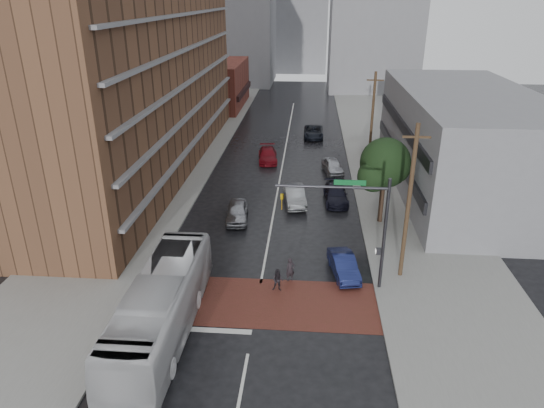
# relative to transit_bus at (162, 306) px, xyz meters

# --- Properties ---
(ground) EXTENTS (160.00, 160.00, 0.00)m
(ground) POSITION_rel_transit_bus_xyz_m (4.66, 2.65, -1.70)
(ground) COLOR black
(ground) RESTS_ON ground
(crosswalk) EXTENTS (14.00, 5.00, 0.02)m
(crosswalk) POSITION_rel_transit_bus_xyz_m (4.66, 3.15, -1.69)
(crosswalk) COLOR maroon
(crosswalk) RESTS_ON ground
(sidewalk_west) EXTENTS (9.00, 90.00, 0.15)m
(sidewalk_west) POSITION_rel_transit_bus_xyz_m (-6.84, 27.65, -1.62)
(sidewalk_west) COLOR gray
(sidewalk_west) RESTS_ON ground
(sidewalk_east) EXTENTS (9.00, 90.00, 0.15)m
(sidewalk_east) POSITION_rel_transit_bus_xyz_m (16.16, 27.65, -1.62)
(sidewalk_east) COLOR gray
(sidewalk_east) RESTS_ON ground
(apartment_block) EXTENTS (10.00, 44.00, 28.00)m
(apartment_block) POSITION_rel_transit_bus_xyz_m (-9.34, 26.65, 12.30)
(apartment_block) COLOR brown
(apartment_block) RESTS_ON ground
(storefront_west) EXTENTS (8.00, 16.00, 7.00)m
(storefront_west) POSITION_rel_transit_bus_xyz_m (-7.34, 56.65, 1.80)
(storefront_west) COLOR brown
(storefront_west) RESTS_ON ground
(building_east) EXTENTS (11.00, 26.00, 9.00)m
(building_east) POSITION_rel_transit_bus_xyz_m (21.16, 22.65, 2.80)
(building_east) COLOR gray
(building_east) RESTS_ON ground
(distant_tower_center) EXTENTS (12.00, 10.00, 24.00)m
(distant_tower_center) POSITION_rel_transit_bus_xyz_m (4.66, 97.65, 10.30)
(distant_tower_center) COLOR gray
(distant_tower_center) RESTS_ON ground
(street_tree) EXTENTS (4.20, 4.10, 6.90)m
(street_tree) POSITION_rel_transit_bus_xyz_m (13.18, 14.69, 3.04)
(street_tree) COLOR #332319
(street_tree) RESTS_ON ground
(signal_mast) EXTENTS (6.50, 0.30, 7.20)m
(signal_mast) POSITION_rel_transit_bus_xyz_m (10.51, 5.15, 3.04)
(signal_mast) COLOR #2D2D33
(signal_mast) RESTS_ON ground
(utility_pole_near) EXTENTS (1.60, 0.26, 10.00)m
(utility_pole_near) POSITION_rel_transit_bus_xyz_m (13.46, 6.65, 3.44)
(utility_pole_near) COLOR #473321
(utility_pole_near) RESTS_ON ground
(utility_pole_far) EXTENTS (1.60, 0.26, 10.00)m
(utility_pole_far) POSITION_rel_transit_bus_xyz_m (13.46, 26.65, 3.44)
(utility_pole_far) COLOR #473321
(utility_pole_far) RESTS_ON ground
(transit_bus) EXTENTS (2.85, 12.18, 3.39)m
(transit_bus) POSITION_rel_transit_bus_xyz_m (0.00, 0.00, 0.00)
(transit_bus) COLOR silver
(transit_bus) RESTS_ON ground
(pedestrian_a) EXTENTS (0.68, 0.58, 1.58)m
(pedestrian_a) POSITION_rel_transit_bus_xyz_m (6.48, 5.65, -0.91)
(pedestrian_a) COLOR black
(pedestrian_a) RESTS_ON ground
(pedestrian_b) EXTENTS (0.73, 0.59, 1.43)m
(pedestrian_b) POSITION_rel_transit_bus_xyz_m (5.78, 4.49, -0.98)
(pedestrian_b) COLOR black
(pedestrian_b) RESTS_ON ground
(car_travel_a) EXTENTS (2.09, 4.37, 1.44)m
(car_travel_a) POSITION_rel_transit_bus_xyz_m (1.85, 14.28, -0.98)
(car_travel_a) COLOR #9E9FA5
(car_travel_a) RESTS_ON ground
(car_travel_b) EXTENTS (2.30, 4.87, 1.54)m
(car_travel_b) POSITION_rel_transit_bus_xyz_m (6.31, 17.91, -0.93)
(car_travel_b) COLOR #929699
(car_travel_b) RESTS_ON ground
(car_travel_c) EXTENTS (2.47, 4.99, 1.39)m
(car_travel_c) POSITION_rel_transit_bus_xyz_m (3.00, 29.38, -1.00)
(car_travel_c) COLOR maroon
(car_travel_c) RESTS_ON ground
(suv_travel) EXTENTS (2.41, 5.16, 1.43)m
(suv_travel) POSITION_rel_transit_bus_xyz_m (7.93, 39.35, -0.98)
(suv_travel) COLOR black
(suv_travel) RESTS_ON ground
(car_parked_near) EXTENTS (2.11, 4.20, 1.32)m
(car_parked_near) POSITION_rel_transit_bus_xyz_m (9.86, 6.65, -1.04)
(car_parked_near) COLOR #161D4D
(car_parked_near) RESTS_ON ground
(car_parked_mid) EXTENTS (2.18, 4.84, 1.38)m
(car_parked_mid) POSITION_rel_transit_bus_xyz_m (9.86, 18.65, -1.01)
(car_parked_mid) COLOR black
(car_parked_mid) RESTS_ON ground
(car_parked_far) EXTENTS (2.46, 4.47, 1.44)m
(car_parked_far) POSITION_rel_transit_bus_xyz_m (9.86, 26.09, -0.98)
(car_parked_far) COLOR #A9ABB1
(car_parked_far) RESTS_ON ground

